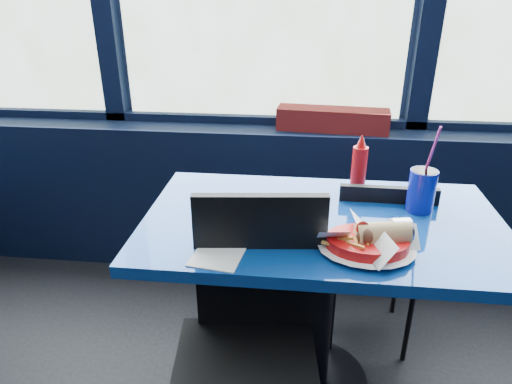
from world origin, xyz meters
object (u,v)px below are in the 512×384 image
object	(u,v)px
near_table	(320,265)
ketchup_bottle	(359,164)
chair_near_back	(375,254)
soda_cup	(422,190)
planter_box	(332,119)
food_basket	(369,241)
chair_near_front	(252,330)

from	to	relation	value
near_table	ketchup_bottle	world-z (taller)	ketchup_bottle
chair_near_back	soda_cup	distance (m)	0.41
planter_box	soda_cup	world-z (taller)	soda_cup
planter_box	ketchup_bottle	xyz separation A→B (m)	(0.08, -0.58, -0.01)
near_table	food_basket	bearing A→B (deg)	-55.88
chair_near_back	food_basket	bearing A→B (deg)	77.35
chair_near_front	food_basket	bearing A→B (deg)	14.70
near_table	chair_near_front	size ratio (longest dim) A/B	1.30
chair_near_back	food_basket	size ratio (longest dim) A/B	2.81
chair_near_front	planter_box	bearing A→B (deg)	71.23
chair_near_front	soda_cup	xyz separation A→B (m)	(0.54, 0.42, 0.30)
soda_cup	ketchup_bottle	bearing A→B (deg)	137.68
soda_cup	planter_box	bearing A→B (deg)	109.77
chair_near_back	chair_near_front	bearing A→B (deg)	53.38
chair_near_back	ketchup_bottle	bearing A→B (deg)	-11.34
near_table	food_basket	size ratio (longest dim) A/B	4.17
chair_near_front	ketchup_bottle	xyz separation A→B (m)	(0.34, 0.59, 0.31)
ketchup_bottle	near_table	bearing A→B (deg)	-116.28
near_table	food_basket	distance (m)	0.31
near_table	planter_box	world-z (taller)	planter_box
planter_box	food_basket	size ratio (longest dim) A/B	1.89
planter_box	ketchup_bottle	world-z (taller)	ketchup_bottle
chair_near_front	chair_near_back	size ratio (longest dim) A/B	1.14
near_table	chair_near_back	world-z (taller)	chair_near_back
near_table	ketchup_bottle	bearing A→B (deg)	63.72
food_basket	ketchup_bottle	xyz separation A→B (m)	(0.01, 0.47, 0.06)
food_basket	ketchup_bottle	distance (m)	0.47
food_basket	soda_cup	size ratio (longest dim) A/B	0.92
chair_near_front	planter_box	size ratio (longest dim) A/B	1.69
planter_box	ketchup_bottle	distance (m)	0.58
food_basket	ketchup_bottle	bearing A→B (deg)	102.05
chair_near_front	food_basket	world-z (taller)	chair_near_front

